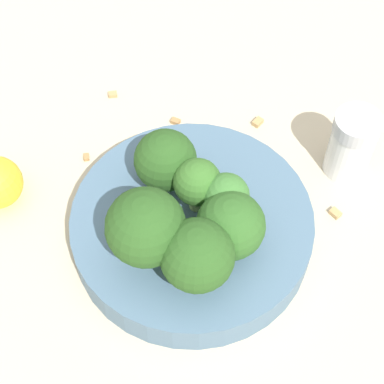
{
  "coord_description": "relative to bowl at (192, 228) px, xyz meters",
  "views": [
    {
      "loc": [
        -0.25,
        -0.09,
        0.46
      ],
      "look_at": [
        0.0,
        0.0,
        0.07
      ],
      "focal_mm": 60.0,
      "sensor_mm": 36.0,
      "label": 1
    }
  ],
  "objects": [
    {
      "name": "broccoli_floret_5",
      "position": [
        -0.01,
        -0.03,
        0.04
      ],
      "size": [
        0.05,
        0.05,
        0.05
      ],
      "color": "#84AD66",
      "rests_on": "bowl"
    },
    {
      "name": "almond_crumb_3",
      "position": [
        0.12,
        0.12,
        -0.01
      ],
      "size": [
        0.01,
        0.01,
        0.01
      ],
      "primitive_type": "cube",
      "rotation": [
        0.0,
        0.0,
        2.06
      ],
      "color": "tan",
      "rests_on": "ground_plane"
    },
    {
      "name": "almond_crumb_4",
      "position": [
        0.11,
        0.06,
        -0.01
      ],
      "size": [
        0.01,
        0.01,
        0.01
      ],
      "primitive_type": "cube",
      "rotation": [
        0.0,
        0.0,
        1.47
      ],
      "color": "#AD7F4C",
      "rests_on": "ground_plane"
    },
    {
      "name": "ground_plane",
      "position": [
        0.0,
        0.0,
        -0.02
      ],
      "size": [
        3.0,
        3.0,
        0.0
      ],
      "primitive_type": "plane",
      "color": "beige"
    },
    {
      "name": "pepper_shaker",
      "position": [
        0.11,
        -0.1,
        0.02
      ],
      "size": [
        0.04,
        0.04,
        0.07
      ],
      "color": "silver",
      "rests_on": "ground_plane"
    },
    {
      "name": "broccoli_floret_2",
      "position": [
        -0.05,
        -0.02,
        0.05
      ],
      "size": [
        0.05,
        0.05,
        0.06
      ],
      "color": "#8EB770",
      "rests_on": "bowl"
    },
    {
      "name": "broccoli_floret_1",
      "position": [
        0.03,
        0.03,
        0.04
      ],
      "size": [
        0.05,
        0.05,
        0.05
      ],
      "color": "#84AD66",
      "rests_on": "bowl"
    },
    {
      "name": "bowl",
      "position": [
        0.0,
        0.0,
        0.0
      ],
      "size": [
        0.19,
        0.19,
        0.03
      ],
      "primitive_type": "cylinder",
      "color": "slate",
      "rests_on": "ground_plane"
    },
    {
      "name": "almond_crumb_1",
      "position": [
        0.05,
        0.12,
        -0.01
      ],
      "size": [
        0.01,
        0.01,
        0.01
      ],
      "primitive_type": "cube",
      "rotation": [
        0.0,
        0.0,
        3.62
      ],
      "color": "#AD7F4C",
      "rests_on": "ground_plane"
    },
    {
      "name": "broccoli_floret_4",
      "position": [
        0.01,
        -0.02,
        0.05
      ],
      "size": [
        0.04,
        0.04,
        0.05
      ],
      "color": "#8EB770",
      "rests_on": "bowl"
    },
    {
      "name": "almond_crumb_0",
      "position": [
        0.14,
        -0.02,
        -0.01
      ],
      "size": [
        0.01,
        0.01,
        0.01
      ],
      "primitive_type": "cube",
      "rotation": [
        0.0,
        0.0,
        5.93
      ],
      "color": "tan",
      "rests_on": "ground_plane"
    },
    {
      "name": "broccoli_floret_3",
      "position": [
        -0.04,
        0.02,
        0.06
      ],
      "size": [
        0.06,
        0.06,
        0.07
      ],
      "color": "#7A9E5B",
      "rests_on": "bowl"
    },
    {
      "name": "broccoli_floret_0",
      "position": [
        0.01,
        -0.0,
        0.05
      ],
      "size": [
        0.04,
        0.04,
        0.05
      ],
      "color": "#7A9E5B",
      "rests_on": "bowl"
    },
    {
      "name": "almond_crumb_2",
      "position": [
        0.06,
        -0.11,
        -0.01
      ],
      "size": [
        0.01,
        0.01,
        0.01
      ],
      "primitive_type": "cube",
      "rotation": [
        0.0,
        0.0,
        4.18
      ],
      "color": "tan",
      "rests_on": "ground_plane"
    }
  ]
}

